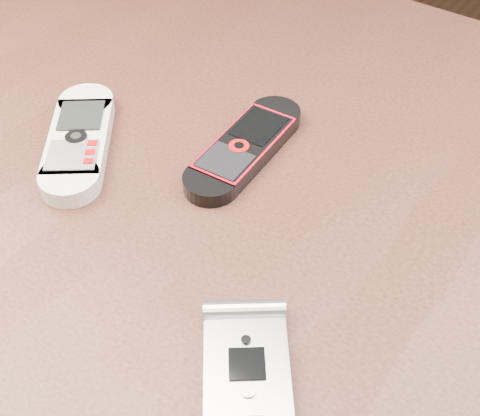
% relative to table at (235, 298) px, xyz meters
% --- Properties ---
extents(table, '(1.20, 0.80, 0.75)m').
position_rel_table_xyz_m(table, '(0.00, 0.00, 0.00)').
color(table, black).
rests_on(table, ground).
extents(nokia_white, '(0.13, 0.15, 0.02)m').
position_rel_table_xyz_m(nokia_white, '(-0.16, -0.01, 0.11)').
color(nokia_white, silver).
rests_on(nokia_white, table).
extents(nokia_black_red, '(0.05, 0.15, 0.01)m').
position_rel_table_xyz_m(nokia_black_red, '(-0.04, 0.06, 0.11)').
color(nokia_black_red, black).
rests_on(nokia_black_red, table).
extents(motorola_razr, '(0.11, 0.12, 0.02)m').
position_rel_table_xyz_m(motorola_razr, '(0.09, -0.12, 0.11)').
color(motorola_razr, silver).
rests_on(motorola_razr, table).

